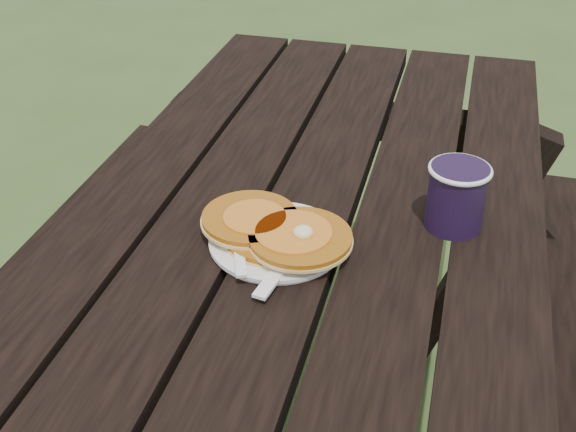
% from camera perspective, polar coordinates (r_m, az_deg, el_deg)
% --- Properties ---
extents(picnic_table, '(1.36, 1.80, 0.75)m').
position_cam_1_polar(picnic_table, '(1.33, -0.12, -16.49)').
color(picnic_table, black).
rests_on(picnic_table, ground).
extents(plate, '(0.22, 0.22, 0.01)m').
position_cam_1_polar(plate, '(1.09, -0.85, -2.02)').
color(plate, white).
rests_on(plate, picnic_table).
extents(pancake_stack, '(0.24, 0.18, 0.04)m').
position_cam_1_polar(pancake_stack, '(1.08, -0.94, -1.16)').
color(pancake_stack, '#B56614').
rests_on(pancake_stack, plate).
extents(knife, '(0.05, 0.18, 0.00)m').
position_cam_1_polar(knife, '(1.03, -0.15, -3.57)').
color(knife, white).
rests_on(knife, plate).
extents(fork, '(0.09, 0.16, 0.01)m').
position_cam_1_polar(fork, '(1.04, -3.87, -2.94)').
color(fork, white).
rests_on(fork, plate).
extents(coffee_cup, '(0.10, 0.10, 0.10)m').
position_cam_1_polar(coffee_cup, '(1.13, 13.19, 1.76)').
color(coffee_cup, black).
rests_on(coffee_cup, picnic_table).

